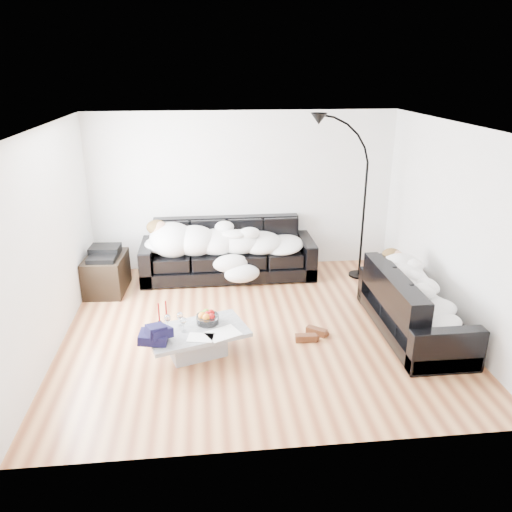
{
  "coord_description": "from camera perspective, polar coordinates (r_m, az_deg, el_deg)",
  "views": [
    {
      "loc": [
        -0.65,
        -5.81,
        3.24
      ],
      "look_at": [
        0.0,
        0.3,
        0.9
      ],
      "focal_mm": 35.0,
      "sensor_mm": 36.0,
      "label": 1
    }
  ],
  "objects": [
    {
      "name": "shoes",
      "position": [
        6.45,
        6.29,
        -8.91
      ],
      "size": [
        0.52,
        0.43,
        0.1
      ],
      "primitive_type": null,
      "rotation": [
        0.0,
        0.0,
        -0.25
      ],
      "color": "#472311",
      "rests_on": "ground"
    },
    {
      "name": "navy_jacket",
      "position": [
        5.7,
        -11.43,
        -8.33
      ],
      "size": [
        0.39,
        0.34,
        0.17
      ],
      "primitive_type": null,
      "rotation": [
        0.0,
        0.0,
        0.2
      ],
      "color": "black",
      "rests_on": "coffee_table"
    },
    {
      "name": "ground",
      "position": [
        6.68,
        0.27,
        -8.15
      ],
      "size": [
        5.0,
        5.0,
        0.0
      ],
      "primitive_type": "plane",
      "color": "brown",
      "rests_on": "ground"
    },
    {
      "name": "fruit_bowl",
      "position": [
        6.07,
        -5.56,
        -6.92
      ],
      "size": [
        0.32,
        0.32,
        0.17
      ],
      "primitive_type": "cylinder",
      "rotation": [
        0.0,
        0.0,
        -0.19
      ],
      "color": "white",
      "rests_on": "coffee_table"
    },
    {
      "name": "floor_lamp",
      "position": [
        8.06,
        12.24,
        5.32
      ],
      "size": [
        0.85,
        0.38,
        2.29
      ],
      "primitive_type": null,
      "rotation": [
        0.0,
        0.0,
        -0.06
      ],
      "color": "black",
      "rests_on": "ground"
    },
    {
      "name": "sofa_right",
      "position": [
        6.71,
        17.68,
        -5.2
      ],
      "size": [
        0.86,
        2.0,
        0.81
      ],
      "primitive_type": "cube",
      "rotation": [
        0.0,
        0.0,
        1.57
      ],
      "color": "black",
      "rests_on": "ground"
    },
    {
      "name": "teal_cushion",
      "position": [
        7.08,
        15.59,
        -0.78
      ],
      "size": [
        0.42,
        0.38,
        0.2
      ],
      "primitive_type": "ellipsoid",
      "rotation": [
        0.0,
        0.0,
        0.24
      ],
      "color": "#0A473E",
      "rests_on": "sofa_right"
    },
    {
      "name": "candle_right",
      "position": [
        6.19,
        -10.23,
        -6.16
      ],
      "size": [
        0.06,
        0.06,
        0.25
      ],
      "primitive_type": "cylinder",
      "rotation": [
        0.0,
        0.0,
        -0.31
      ],
      "color": "maroon",
      "rests_on": "coffee_table"
    },
    {
      "name": "stereo",
      "position": [
        7.82,
        -16.98,
        0.41
      ],
      "size": [
        0.46,
        0.37,
        0.13
      ],
      "primitive_type": "cube",
      "rotation": [
        0.0,
        0.0,
        -0.06
      ],
      "color": "black",
      "rests_on": "av_cabinet"
    },
    {
      "name": "sofa_back",
      "position": [
        8.11,
        -3.22,
        0.74
      ],
      "size": [
        2.78,
        0.96,
        0.91
      ],
      "primitive_type": "cube",
      "color": "black",
      "rests_on": "ground"
    },
    {
      "name": "sleeper_back",
      "position": [
        8.0,
        -3.23,
        1.97
      ],
      "size": [
        2.35,
        0.81,
        0.47
      ],
      "primitive_type": null,
      "color": "silver",
      "rests_on": "sofa_back"
    },
    {
      "name": "wine_glass_c",
      "position": [
        5.92,
        -8.27,
        -7.77
      ],
      "size": [
        0.09,
        0.09,
        0.18
      ],
      "primitive_type": "cylinder",
      "rotation": [
        0.0,
        0.0,
        -0.2
      ],
      "color": "white",
      "rests_on": "coffee_table"
    },
    {
      "name": "wall_right",
      "position": [
        6.88,
        21.48,
        3.01
      ],
      "size": [
        0.02,
        4.5,
        2.6
      ],
      "primitive_type": "cube",
      "color": "silver",
      "rests_on": "ground"
    },
    {
      "name": "candle_left",
      "position": [
        6.13,
        -11.03,
        -6.45
      ],
      "size": [
        0.06,
        0.06,
        0.26
      ],
      "primitive_type": "cylinder",
      "rotation": [
        0.0,
        0.0,
        0.22
      ],
      "color": "maroon",
      "rests_on": "coffee_table"
    },
    {
      "name": "newspaper_b",
      "position": [
        5.81,
        -6.36,
        -9.21
      ],
      "size": [
        0.33,
        0.26,
        0.01
      ],
      "primitive_type": "cube",
      "rotation": [
        0.0,
        0.0,
        -0.18
      ],
      "color": "silver",
      "rests_on": "coffee_table"
    },
    {
      "name": "ceiling",
      "position": [
        5.88,
        0.32,
        14.6
      ],
      "size": [
        5.0,
        5.0,
        0.0
      ],
      "primitive_type": "plane",
      "color": "white",
      "rests_on": "ground"
    },
    {
      "name": "newspaper_a",
      "position": [
        5.87,
        -3.81,
        -8.79
      ],
      "size": [
        0.46,
        0.42,
        0.01
      ],
      "primitive_type": "cube",
      "rotation": [
        0.0,
        0.0,
        0.45
      ],
      "color": "silver",
      "rests_on": "coffee_table"
    },
    {
      "name": "wine_glass_b",
      "position": [
        6.0,
        -10.06,
        -7.44
      ],
      "size": [
        0.1,
        0.1,
        0.19
      ],
      "primitive_type": "cylinder",
      "rotation": [
        0.0,
        0.0,
        -0.23
      ],
      "color": "white",
      "rests_on": "coffee_table"
    },
    {
      "name": "wall_left",
      "position": [
        6.4,
        -22.57,
        1.55
      ],
      "size": [
        0.02,
        4.5,
        2.6
      ],
      "primitive_type": "cube",
      "color": "silver",
      "rests_on": "ground"
    },
    {
      "name": "sleeper_right",
      "position": [
        6.62,
        17.89,
        -3.45
      ],
      "size": [
        0.73,
        1.72,
        0.42
      ],
      "primitive_type": null,
      "rotation": [
        0.0,
        0.0,
        1.57
      ],
      "color": "silver",
      "rests_on": "sofa_right"
    },
    {
      "name": "av_cabinet",
      "position": [
        7.94,
        -16.72,
        -1.93
      ],
      "size": [
        0.62,
        0.86,
        0.56
      ],
      "primitive_type": "cube",
      "rotation": [
        0.0,
        0.0,
        -0.07
      ],
      "color": "black",
      "rests_on": "ground"
    },
    {
      "name": "wall_back",
      "position": [
        8.31,
        -1.43,
        7.36
      ],
      "size": [
        5.0,
        0.02,
        2.6
      ],
      "primitive_type": "cube",
      "color": "silver",
      "rests_on": "ground"
    },
    {
      "name": "coffee_table",
      "position": [
        6.06,
        -6.71,
        -9.75
      ],
      "size": [
        1.3,
        0.99,
        0.34
      ],
      "primitive_type": "cube",
      "rotation": [
        0.0,
        0.0,
        0.31
      ],
      "color": "#939699",
      "rests_on": "ground"
    },
    {
      "name": "wine_glass_a",
      "position": [
        6.04,
        -8.66,
        -7.15
      ],
      "size": [
        0.09,
        0.09,
        0.18
      ],
      "primitive_type": "cylinder",
      "rotation": [
        0.0,
        0.0,
        0.19
      ],
      "color": "white",
      "rests_on": "coffee_table"
    }
  ]
}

